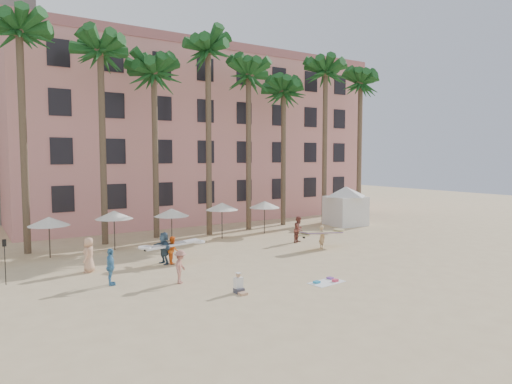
{
  "coord_description": "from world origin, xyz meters",
  "views": [
    {
      "loc": [
        -13.37,
        -17.59,
        6.2
      ],
      "look_at": [
        1.91,
        6.0,
        4.0
      ],
      "focal_mm": 32.0,
      "sensor_mm": 36.0,
      "label": 1
    }
  ],
  "objects": [
    {
      "name": "ground",
      "position": [
        0.0,
        0.0,
        0.0
      ],
      "size": [
        120.0,
        120.0,
        0.0
      ],
      "primitive_type": "plane",
      "color": "#D1B789",
      "rests_on": "ground"
    },
    {
      "name": "pink_hotel",
      "position": [
        7.0,
        26.0,
        8.0
      ],
      "size": [
        35.0,
        14.0,
        16.0
      ],
      "primitive_type": "cube",
      "color": "#DB8587",
      "rests_on": "ground"
    },
    {
      "name": "palm_row",
      "position": [
        0.51,
        15.0,
        12.97
      ],
      "size": [
        44.4,
        5.4,
        16.3
      ],
      "color": "brown",
      "rests_on": "ground"
    },
    {
      "name": "umbrella_row",
      "position": [
        -3.0,
        12.5,
        2.33
      ],
      "size": [
        22.5,
        2.7,
        2.73
      ],
      "color": "#332B23",
      "rests_on": "ground"
    },
    {
      "name": "cabana",
      "position": [
        15.62,
        12.31,
        2.07
      ],
      "size": [
        4.9,
        4.9,
        3.5
      ],
      "color": "white",
      "rests_on": "ground"
    },
    {
      "name": "beach_towel",
      "position": [
        1.57,
        -0.96,
        0.03
      ],
      "size": [
        1.9,
        1.19,
        0.14
      ],
      "color": "white",
      "rests_on": "ground"
    },
    {
      "name": "carrier_yellow",
      "position": [
        6.83,
        5.43,
        0.93
      ],
      "size": [
        3.42,
        1.04,
        1.59
      ],
      "color": "tan",
      "rests_on": "ground"
    },
    {
      "name": "carrier_white",
      "position": [
        -3.26,
        6.89,
        0.88
      ],
      "size": [
        3.29,
        0.88,
        1.59
      ],
      "color": "orange",
      "rests_on": "ground"
    },
    {
      "name": "beachgoers",
      "position": [
        -2.88,
        6.22,
        0.91
      ],
      "size": [
        15.83,
        6.43,
        1.88
      ],
      "color": "#5091BC",
      "rests_on": "ground"
    },
    {
      "name": "paddle",
      "position": [
        -11.77,
        7.15,
        1.41
      ],
      "size": [
        0.18,
        0.04,
        2.23
      ],
      "color": "black",
      "rests_on": "ground"
    },
    {
      "name": "seated_man",
      "position": [
        -2.97,
        -0.13,
        0.32
      ],
      "size": [
        0.41,
        0.71,
        0.92
      ],
      "color": "#3F3F4C",
      "rests_on": "ground"
    }
  ]
}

